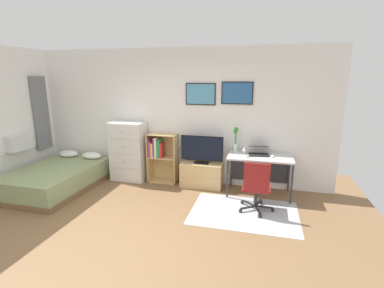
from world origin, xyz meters
The scene contains 14 objects.
ground_plane centered at (0.00, 0.00, 0.00)m, with size 7.20×7.20×0.00m, color brown.
wall_back_with_posters centered at (0.01, 2.43, 1.36)m, with size 6.12×0.09×2.70m.
area_rug centered at (1.47, 1.23, 0.00)m, with size 1.70×1.20×0.01m, color #B2B7BC.
bed centered at (-2.15, 1.38, 0.22)m, with size 1.34×1.99×0.56m.
dresser centered at (-1.00, 2.15, 0.62)m, with size 0.71×0.46×1.24m.
bookshelf centered at (-0.32, 2.22, 0.59)m, with size 0.60×0.30×1.01m.
tv_stand centered at (0.56, 2.17, 0.24)m, with size 0.82×0.41×0.49m.
television centered at (0.56, 2.15, 0.76)m, with size 0.83×0.16×0.55m.
desk centered at (1.67, 2.13, 0.61)m, with size 1.16×0.64×0.74m.
office_chair centered at (1.64, 1.29, 0.46)m, with size 0.56×0.58×0.86m.
laptop centered at (1.64, 2.17, 0.80)m, with size 0.41×0.44×0.16m.
computer_mouse centered at (1.89, 2.05, 0.76)m, with size 0.06×0.10×0.03m, color silver.
bamboo_vase centered at (1.20, 2.26, 0.97)m, with size 0.09×0.09×0.47m.
wine_glass centered at (1.39, 1.96, 0.87)m, with size 0.07×0.07×0.18m.
Camera 1 is at (1.69, -3.00, 2.15)m, focal length 26.26 mm.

